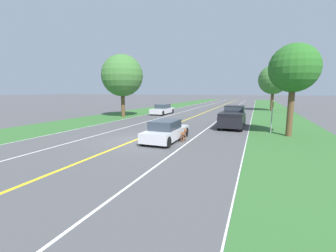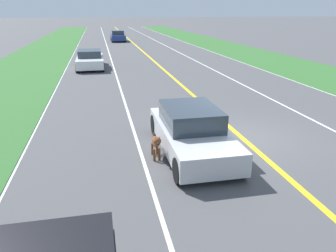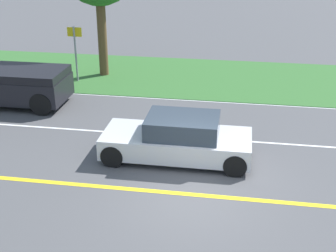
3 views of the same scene
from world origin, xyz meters
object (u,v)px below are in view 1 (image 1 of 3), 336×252
(roadside_tree_left_near, at_px, (122,76))
(street_sign, at_px, (272,113))
(dog, at_px, (184,134))
(roadside_tree_right_near, at_px, (294,69))
(roadside_tree_right_far, at_px, (273,80))
(oncoming_car, at_px, (162,110))
(pickup_truck, at_px, (233,116))
(ego_car, at_px, (166,131))

(roadside_tree_left_near, height_order, street_sign, roadside_tree_left_near)
(dog, relative_size, roadside_tree_left_near, 0.14)
(roadside_tree_right_near, height_order, street_sign, roadside_tree_right_near)
(dog, height_order, roadside_tree_right_far, roadside_tree_right_far)
(oncoming_car, relative_size, roadside_tree_left_near, 0.60)
(pickup_truck, height_order, roadside_tree_left_near, roadside_tree_left_near)
(oncoming_car, height_order, roadside_tree_right_far, roadside_tree_right_far)
(roadside_tree_left_near, xyz_separation_m, street_sign, (16.98, -5.55, -3.62))
(oncoming_car, height_order, roadside_tree_right_near, roadside_tree_right_near)
(roadside_tree_left_near, bearing_deg, roadside_tree_right_near, -19.63)
(roadside_tree_right_near, height_order, roadside_tree_right_far, roadside_tree_right_far)
(ego_car, bearing_deg, roadside_tree_right_near, 30.68)
(pickup_truck, relative_size, roadside_tree_left_near, 0.67)
(ego_car, bearing_deg, pickup_truck, 65.61)
(ego_car, relative_size, street_sign, 1.79)
(dog, xyz_separation_m, oncoming_car, (-8.21, 15.75, 0.17))
(dog, distance_m, pickup_truck, 7.79)
(pickup_truck, height_order, roadside_tree_right_far, roadside_tree_right_far)
(pickup_truck, distance_m, street_sign, 3.88)
(pickup_truck, bearing_deg, roadside_tree_left_near, 166.61)
(roadside_tree_right_near, relative_size, street_sign, 2.64)
(dog, relative_size, street_sign, 0.46)
(ego_car, distance_m, street_sign, 8.64)
(roadside_tree_left_near, bearing_deg, pickup_truck, -13.39)
(roadside_tree_right_far, bearing_deg, pickup_truck, -102.10)
(pickup_truck, xyz_separation_m, street_sign, (3.11, -2.25, 0.60))
(street_sign, bearing_deg, roadside_tree_right_far, 86.97)
(oncoming_car, distance_m, roadside_tree_right_far, 19.41)
(dog, bearing_deg, oncoming_car, 119.52)
(dog, distance_m, roadside_tree_left_near, 16.39)
(roadside_tree_right_near, distance_m, street_sign, 3.53)
(ego_car, height_order, roadside_tree_left_near, roadside_tree_left_near)
(ego_car, xyz_separation_m, street_sign, (6.61, 5.48, 0.91))
(street_sign, bearing_deg, roadside_tree_left_near, 161.89)
(roadside_tree_left_near, bearing_deg, roadside_tree_right_far, 42.61)
(ego_car, bearing_deg, roadside_tree_right_far, 74.31)
(dog, distance_m, street_sign, 7.60)
(pickup_truck, bearing_deg, street_sign, -35.90)
(dog, bearing_deg, ego_car, -162.02)
(oncoming_car, height_order, roadside_tree_left_near, roadside_tree_left_near)
(oncoming_car, distance_m, roadside_tree_right_near, 19.19)
(roadside_tree_right_far, bearing_deg, ego_car, -105.69)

